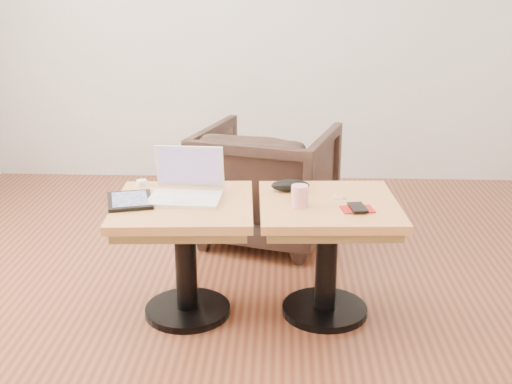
{
  "coord_description": "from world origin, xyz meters",
  "views": [
    {
      "loc": [
        -0.01,
        -2.55,
        1.48
      ],
      "look_at": [
        -0.12,
        0.08,
        0.6
      ],
      "focal_mm": 45.0,
      "sensor_mm": 36.0,
      "label": 1
    }
  ],
  "objects_px": {
    "laptop": "(186,188)",
    "side_table_right": "(327,230)",
    "striped_cup": "(300,196)",
    "armchair": "(267,183)",
    "side_table_left": "(185,231)"
  },
  "relations": [
    {
      "from": "laptop",
      "to": "side_table_right",
      "type": "bearing_deg",
      "value": 0.58
    },
    {
      "from": "striped_cup",
      "to": "armchair",
      "type": "xyz_separation_m",
      "value": [
        -0.17,
        0.97,
        -0.25
      ]
    },
    {
      "from": "laptop",
      "to": "side_table_left",
      "type": "bearing_deg",
      "value": -92.18
    },
    {
      "from": "side_table_right",
      "to": "striped_cup",
      "type": "relative_size",
      "value": 6.75
    },
    {
      "from": "laptop",
      "to": "armchair",
      "type": "distance_m",
      "value": 0.97
    },
    {
      "from": "side_table_left",
      "to": "side_table_right",
      "type": "bearing_deg",
      "value": -0.71
    },
    {
      "from": "armchair",
      "to": "side_table_left",
      "type": "bearing_deg",
      "value": 86.45
    },
    {
      "from": "side_table_right",
      "to": "laptop",
      "type": "height_order",
      "value": "laptop"
    },
    {
      "from": "laptop",
      "to": "striped_cup",
      "type": "xyz_separation_m",
      "value": [
        0.5,
        -0.09,
        0.0
      ]
    },
    {
      "from": "side_table_left",
      "to": "side_table_right",
      "type": "relative_size",
      "value": 1.01
    },
    {
      "from": "laptop",
      "to": "armchair",
      "type": "relative_size",
      "value": 0.43
    },
    {
      "from": "side_table_right",
      "to": "striped_cup",
      "type": "xyz_separation_m",
      "value": [
        -0.13,
        -0.07,
        0.18
      ]
    },
    {
      "from": "armchair",
      "to": "laptop",
      "type": "bearing_deg",
      "value": 85.54
    },
    {
      "from": "side_table_left",
      "to": "side_table_right",
      "type": "height_order",
      "value": "same"
    },
    {
      "from": "side_table_left",
      "to": "striped_cup",
      "type": "height_order",
      "value": "striped_cup"
    }
  ]
}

